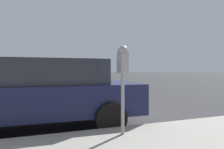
% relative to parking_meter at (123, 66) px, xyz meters
% --- Properties ---
extents(ground_plane, '(220.00, 220.00, 0.00)m').
position_rel_parking_meter_xyz_m(ground_plane, '(2.67, -0.15, -1.33)').
color(ground_plane, '#333335').
extents(parking_meter, '(0.21, 0.19, 1.51)m').
position_rel_parking_meter_xyz_m(parking_meter, '(0.00, 0.00, 0.00)').
color(parking_meter, gray).
rests_on(parking_meter, sidewalk).
extents(car_navy, '(2.27, 4.52, 1.50)m').
position_rel_parking_meter_xyz_m(car_navy, '(1.61, 1.28, -0.54)').
color(car_navy, '#14193D').
rests_on(car_navy, ground_plane).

